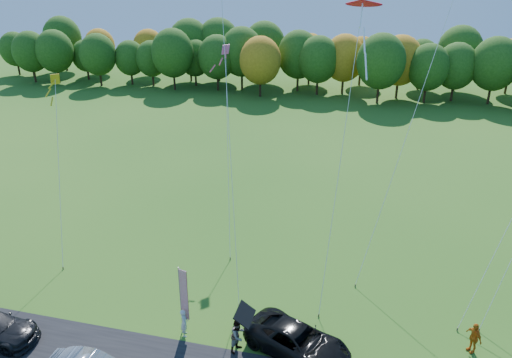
# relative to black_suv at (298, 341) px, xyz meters

# --- Properties ---
(ground) EXTENTS (160.00, 160.00, 0.00)m
(ground) POSITION_rel_black_suv_xyz_m (-3.87, 0.37, -0.80)
(ground) COLOR #255817
(tree_line) EXTENTS (116.00, 12.00, 10.00)m
(tree_line) POSITION_rel_black_suv_xyz_m (-3.87, 55.37, -0.80)
(tree_line) COLOR #1E4711
(tree_line) RESTS_ON ground
(black_suv) EXTENTS (6.34, 4.69, 1.60)m
(black_suv) POSITION_rel_black_suv_xyz_m (0.00, 0.00, 0.00)
(black_suv) COLOR black
(black_suv) RESTS_ON ground
(person_tailgate_a) EXTENTS (0.60, 0.72, 1.69)m
(person_tailgate_a) POSITION_rel_black_suv_xyz_m (-6.31, -0.13, 0.04)
(person_tailgate_a) COLOR silver
(person_tailgate_a) RESTS_ON ground
(person_tailgate_b) EXTENTS (1.03, 1.14, 1.93)m
(person_tailgate_b) POSITION_rel_black_suv_xyz_m (-3.12, -0.53, 0.16)
(person_tailgate_b) COLOR gray
(person_tailgate_b) RESTS_ON ground
(person_east) EXTENTS (0.97, 1.12, 1.80)m
(person_east) POSITION_rel_black_suv_xyz_m (8.98, 2.43, 0.10)
(person_east) COLOR #C86312
(person_east) RESTS_ON ground
(feather_flag) EXTENTS (0.54, 0.20, 4.22)m
(feather_flag) POSITION_rel_black_suv_xyz_m (-6.37, 0.13, 1.78)
(feather_flag) COLOR #999999
(feather_flag) RESTS_ON ground
(kite_delta_blue) EXTENTS (5.77, 10.44, 32.88)m
(kite_delta_blue) POSITION_rel_black_suv_xyz_m (-6.13, 7.62, 15.18)
(kite_delta_blue) COLOR #4C3F33
(kite_delta_blue) RESTS_ON ground
(kite_parafoil_orange) EXTENTS (8.34, 12.95, 25.01)m
(kite_parafoil_orange) POSITION_rel_black_suv_xyz_m (5.70, 12.85, 11.45)
(kite_parafoil_orange) COLOR #4C3F33
(kite_parafoil_orange) RESTS_ON ground
(kite_delta_red) EXTENTS (2.21, 8.59, 18.16)m
(kite_delta_red) POSITION_rel_black_suv_xyz_m (1.13, 7.43, 8.82)
(kite_delta_red) COLOR #4C3F33
(kite_delta_red) RESTS_ON ground
(kite_diamond_yellow) EXTENTS (2.80, 5.99, 12.45)m
(kite_diamond_yellow) POSITION_rel_black_suv_xyz_m (-17.78, 6.58, 5.19)
(kite_diamond_yellow) COLOR #4C3F33
(kite_diamond_yellow) RESTS_ON ground
(kite_diamond_pink) EXTENTS (3.20, 8.78, 13.81)m
(kite_diamond_pink) POSITION_rel_black_suv_xyz_m (-7.36, 11.88, 5.84)
(kite_diamond_pink) COLOR #4C3F33
(kite_diamond_pink) RESTS_ON ground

